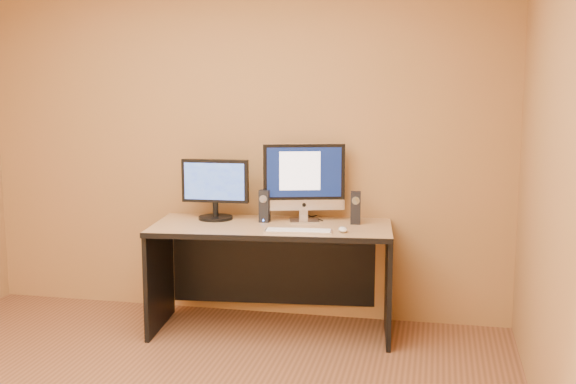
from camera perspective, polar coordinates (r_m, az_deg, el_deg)
name	(u,v)px	position (r m, az deg, el deg)	size (l,w,h in m)	color
walls	(128,178)	(3.51, -12.56, 1.10)	(4.00, 4.00, 2.60)	#96663C
desk	(272,279)	(5.09, -1.29, -6.85)	(1.65, 0.72, 0.76)	tan
imac	(304,182)	(5.08, 1.29, 0.81)	(0.59, 0.22, 0.57)	#B8B8BD
second_monitor	(215,190)	(5.20, -5.77, 0.20)	(0.49, 0.25, 0.43)	black
speaker_left	(265,206)	(5.09, -1.87, -1.12)	(0.07, 0.07, 0.23)	black
speaker_right	(356,208)	(5.04, 5.36, -1.25)	(0.07, 0.07, 0.23)	black
keyboard	(299,231)	(4.77, 0.84, -3.08)	(0.44, 0.12, 0.02)	silver
mouse	(343,229)	(4.79, 4.36, -2.95)	(0.06, 0.11, 0.04)	silver
cable_a	(315,218)	(5.23, 2.17, -2.07)	(0.01, 0.01, 0.23)	black
cable_b	(310,217)	(5.25, 1.73, -2.01)	(0.01, 0.01, 0.19)	black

